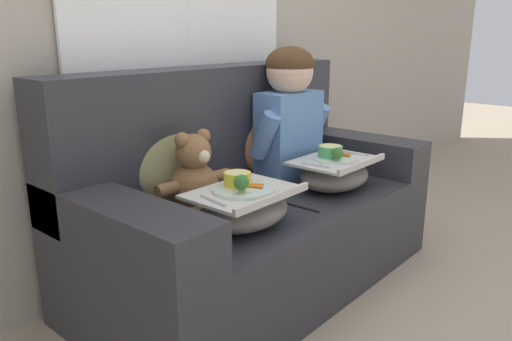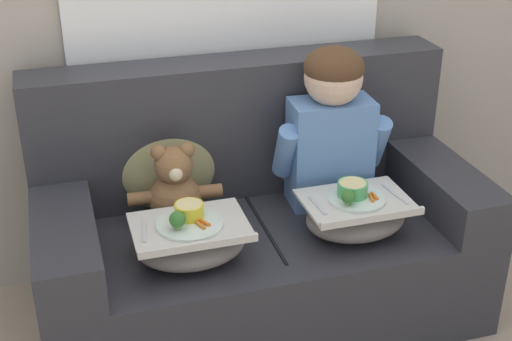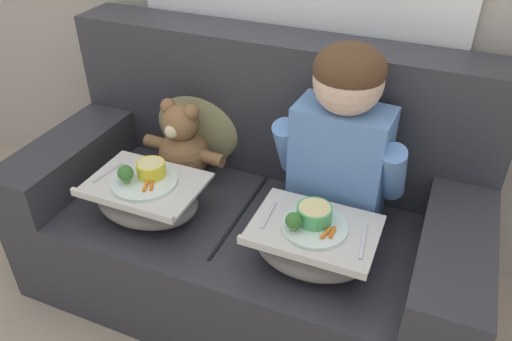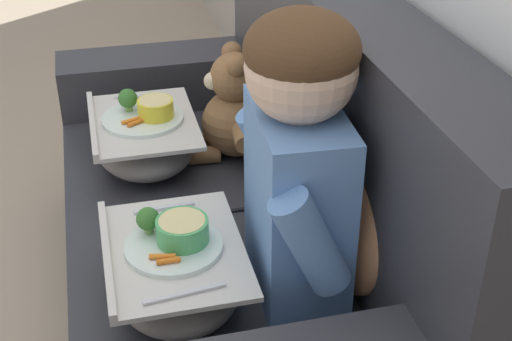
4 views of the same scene
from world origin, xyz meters
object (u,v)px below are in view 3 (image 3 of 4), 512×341
object	(u,v)px
couch	(255,210)
teddy_bear	(182,146)
lap_tray_teddy	(147,197)
lap_tray_child	(313,243)
child_figure	(343,129)
throw_pillow_behind_teddy	(199,118)
throw_pillow_behind_child	(349,149)

from	to	relation	value
couch	teddy_bear	size ratio (longest dim) A/B	4.65
lap_tray_teddy	teddy_bear	bearing A→B (deg)	89.99
lap_tray_child	lap_tray_teddy	distance (m)	0.64
couch	child_figure	size ratio (longest dim) A/B	2.60
couch	throw_pillow_behind_teddy	world-z (taller)	couch
couch	child_figure	world-z (taller)	child_figure
couch	teddy_bear	distance (m)	0.39
throw_pillow_behind_teddy	throw_pillow_behind_child	bearing A→B (deg)	-0.00
throw_pillow_behind_child	child_figure	world-z (taller)	child_figure
child_figure	lap_tray_child	bearing A→B (deg)	-90.17
child_figure	teddy_bear	size ratio (longest dim) A/B	1.79
throw_pillow_behind_teddy	child_figure	bearing A→B (deg)	-12.92
throw_pillow_behind_teddy	lap_tray_child	distance (m)	0.77
child_figure	teddy_bear	world-z (taller)	child_figure
throw_pillow_behind_child	lap_tray_child	size ratio (longest dim) A/B	1.08
throw_pillow_behind_teddy	teddy_bear	world-z (taller)	throw_pillow_behind_teddy
teddy_bear	child_figure	bearing A→B (deg)	0.32
couch	child_figure	xyz separation A→B (m)	(0.32, 0.01, 0.43)
couch	lap_tray_child	bearing A→B (deg)	-39.45
lap_tray_teddy	child_figure	bearing A→B (deg)	23.37
lap_tray_child	teddy_bear	bearing A→B (deg)	156.84
throw_pillow_behind_child	couch	bearing A→B (deg)	-153.25
throw_pillow_behind_child	lap_tray_teddy	xyz separation A→B (m)	(-0.64, -0.42, -0.12)
throw_pillow_behind_teddy	lap_tray_child	bearing A→B (deg)	-33.55
child_figure	lap_tray_teddy	size ratio (longest dim) A/B	1.61
throw_pillow_behind_teddy	child_figure	distance (m)	0.67
throw_pillow_behind_teddy	teddy_bear	size ratio (longest dim) A/B	1.14
teddy_bear	lap_tray_teddy	distance (m)	0.28
throw_pillow_behind_child	child_figure	xyz separation A→B (m)	(-0.00, -0.15, 0.16)
lap_tray_child	lap_tray_teddy	bearing A→B (deg)	179.97
throw_pillow_behind_teddy	teddy_bear	xyz separation A→B (m)	(-0.00, -0.15, -0.05)
child_figure	lap_tray_teddy	bearing A→B (deg)	-156.63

